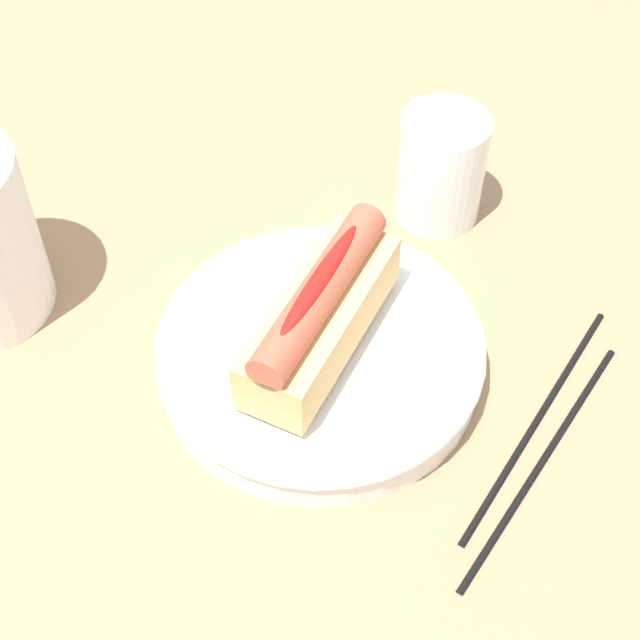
{
  "coord_description": "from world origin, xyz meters",
  "views": [
    {
      "loc": [
        -0.36,
        -0.18,
        0.54
      ],
      "look_at": [
        0.02,
        -0.02,
        0.05
      ],
      "focal_mm": 54.37,
      "sensor_mm": 36.0,
      "label": 1
    }
  ],
  "objects_px": {
    "hotdog_front": "(320,312)",
    "chopstick_far": "(543,460)",
    "water_glass": "(440,174)",
    "serving_bowl": "(320,353)",
    "chopstick_near": "(538,419)"
  },
  "relations": [
    {
      "from": "water_glass",
      "to": "chopstick_near",
      "type": "xyz_separation_m",
      "value": [
        -0.16,
        -0.13,
        -0.04
      ]
    },
    {
      "from": "serving_bowl",
      "to": "water_glass",
      "type": "distance_m",
      "value": 0.19
    },
    {
      "from": "water_glass",
      "to": "chopstick_far",
      "type": "bearing_deg",
      "value": -143.61
    },
    {
      "from": "serving_bowl",
      "to": "chopstick_far",
      "type": "xyz_separation_m",
      "value": [
        -0.01,
        -0.16,
        -0.02
      ]
    },
    {
      "from": "water_glass",
      "to": "chopstick_near",
      "type": "height_order",
      "value": "water_glass"
    },
    {
      "from": "chopstick_near",
      "to": "chopstick_far",
      "type": "height_order",
      "value": "same"
    },
    {
      "from": "chopstick_near",
      "to": "hotdog_front",
      "type": "bearing_deg",
      "value": 106.33
    },
    {
      "from": "water_glass",
      "to": "chopstick_far",
      "type": "xyz_separation_m",
      "value": [
        -0.19,
        -0.14,
        -0.04
      ]
    },
    {
      "from": "chopstick_near",
      "to": "serving_bowl",
      "type": "bearing_deg",
      "value": 106.33
    },
    {
      "from": "chopstick_far",
      "to": "serving_bowl",
      "type": "bearing_deg",
      "value": 96.87
    },
    {
      "from": "hotdog_front",
      "to": "chopstick_far",
      "type": "xyz_separation_m",
      "value": [
        -0.01,
        -0.16,
        -0.06
      ]
    },
    {
      "from": "hotdog_front",
      "to": "chopstick_far",
      "type": "relative_size",
      "value": 0.69
    },
    {
      "from": "water_glass",
      "to": "chopstick_near",
      "type": "relative_size",
      "value": 0.41
    },
    {
      "from": "hotdog_front",
      "to": "chopstick_near",
      "type": "height_order",
      "value": "hotdog_front"
    },
    {
      "from": "water_glass",
      "to": "serving_bowl",
      "type": "bearing_deg",
      "value": 174.05
    }
  ]
}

